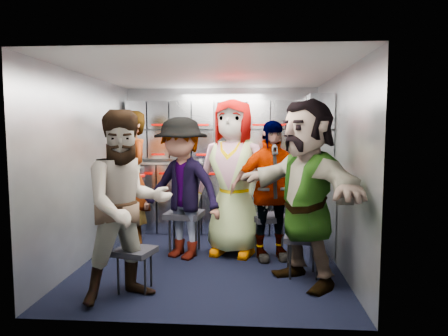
# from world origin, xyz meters

# --- Properties ---
(floor) EXTENTS (3.00, 3.00, 0.00)m
(floor) POSITION_xyz_m (0.00, 0.00, 0.00)
(floor) COLOR black
(floor) RESTS_ON ground
(wall_back) EXTENTS (2.80, 0.04, 2.10)m
(wall_back) POSITION_xyz_m (0.00, 1.50, 1.05)
(wall_back) COLOR gray
(wall_back) RESTS_ON ground
(wall_left) EXTENTS (0.04, 3.00, 2.10)m
(wall_left) POSITION_xyz_m (-1.40, 0.00, 1.05)
(wall_left) COLOR gray
(wall_left) RESTS_ON ground
(wall_right) EXTENTS (0.04, 3.00, 2.10)m
(wall_right) POSITION_xyz_m (1.40, 0.00, 1.05)
(wall_right) COLOR gray
(wall_right) RESTS_ON ground
(ceiling) EXTENTS (2.80, 3.00, 0.02)m
(ceiling) POSITION_xyz_m (0.00, 0.00, 2.10)
(ceiling) COLOR silver
(ceiling) RESTS_ON wall_back
(cart_bank_back) EXTENTS (2.68, 0.38, 0.99)m
(cart_bank_back) POSITION_xyz_m (0.00, 1.29, 0.49)
(cart_bank_back) COLOR #A3A8B4
(cart_bank_back) RESTS_ON ground
(cart_bank_left) EXTENTS (0.38, 0.76, 0.99)m
(cart_bank_left) POSITION_xyz_m (-1.19, 0.56, 0.49)
(cart_bank_left) COLOR #A3A8B4
(cart_bank_left) RESTS_ON ground
(counter) EXTENTS (2.68, 0.42, 0.03)m
(counter) POSITION_xyz_m (0.00, 1.29, 1.01)
(counter) COLOR #B8BABF
(counter) RESTS_ON cart_bank_back
(locker_bank_back) EXTENTS (2.68, 0.28, 0.82)m
(locker_bank_back) POSITION_xyz_m (0.00, 1.35, 1.49)
(locker_bank_back) COLOR #A3A8B4
(locker_bank_back) RESTS_ON wall_back
(locker_bank_right) EXTENTS (0.28, 1.00, 0.82)m
(locker_bank_right) POSITION_xyz_m (1.25, 0.70, 1.49)
(locker_bank_right) COLOR #A3A8B4
(locker_bank_right) RESTS_ON wall_right
(right_cabinet) EXTENTS (0.28, 1.20, 1.00)m
(right_cabinet) POSITION_xyz_m (1.25, 0.60, 0.50)
(right_cabinet) COLOR #A3A8B4
(right_cabinet) RESTS_ON ground
(coffee_niche) EXTENTS (0.46, 0.16, 0.84)m
(coffee_niche) POSITION_xyz_m (0.18, 1.41, 1.47)
(coffee_niche) COLOR black
(coffee_niche) RESTS_ON wall_back
(red_latch_strip) EXTENTS (2.60, 0.02, 0.03)m
(red_latch_strip) POSITION_xyz_m (0.00, 1.09, 0.88)
(red_latch_strip) COLOR #A90400
(red_latch_strip) RESTS_ON cart_bank_back
(jump_seat_near_left) EXTENTS (0.41, 0.39, 0.40)m
(jump_seat_near_left) POSITION_xyz_m (-0.61, -0.89, 0.35)
(jump_seat_near_left) COLOR black
(jump_seat_near_left) RESTS_ON ground
(jump_seat_mid_left) EXTENTS (0.47, 0.45, 0.50)m
(jump_seat_mid_left) POSITION_xyz_m (-0.35, 0.29, 0.44)
(jump_seat_mid_left) COLOR black
(jump_seat_mid_left) RESTS_ON ground
(jump_seat_center) EXTENTS (0.43, 0.42, 0.46)m
(jump_seat_center) POSITION_xyz_m (0.24, 0.48, 0.41)
(jump_seat_center) COLOR black
(jump_seat_center) RESTS_ON ground
(jump_seat_mid_right) EXTENTS (0.50, 0.49, 0.47)m
(jump_seat_mid_right) POSITION_xyz_m (0.67, 0.31, 0.42)
(jump_seat_mid_right) COLOR black
(jump_seat_mid_right) RESTS_ON ground
(jump_seat_near_right) EXTENTS (0.40, 0.39, 0.42)m
(jump_seat_near_right) POSITION_xyz_m (0.98, -0.40, 0.37)
(jump_seat_near_right) COLOR black
(jump_seat_near_right) RESTS_ON ground
(attendant_standing) EXTENTS (0.69, 0.75, 1.73)m
(attendant_standing) POSITION_xyz_m (-1.05, 0.51, 0.86)
(attendant_standing) COLOR black
(attendant_standing) RESTS_ON ground
(attendant_arc_a) EXTENTS (1.02, 0.98, 1.66)m
(attendant_arc_a) POSITION_xyz_m (-0.61, -1.07, 0.83)
(attendant_arc_a) COLOR black
(attendant_arc_a) RESTS_ON ground
(attendant_arc_b) EXTENTS (1.21, 1.01, 1.63)m
(attendant_arc_b) POSITION_xyz_m (-0.35, 0.11, 0.82)
(attendant_arc_b) COLOR black
(attendant_arc_b) RESTS_ON ground
(attendant_arc_c) EXTENTS (1.02, 0.79, 1.85)m
(attendant_arc_c) POSITION_xyz_m (0.24, 0.30, 0.92)
(attendant_arc_c) COLOR black
(attendant_arc_c) RESTS_ON ground
(attendant_arc_d) EXTENTS (1.00, 0.61, 1.59)m
(attendant_arc_d) POSITION_xyz_m (0.67, 0.13, 0.80)
(attendant_arc_d) COLOR black
(attendant_arc_d) RESTS_ON ground
(attendant_arc_e) EXTENTS (1.35, 1.67, 1.79)m
(attendant_arc_e) POSITION_xyz_m (0.98, -0.58, 0.89)
(attendant_arc_e) COLOR black
(attendant_arc_e) RESTS_ON ground
(bottle_left) EXTENTS (0.06, 0.06, 0.25)m
(bottle_left) POSITION_xyz_m (-0.28, 1.24, 1.15)
(bottle_left) COLOR white
(bottle_left) RESTS_ON counter
(bottle_mid) EXTENTS (0.06, 0.06, 0.23)m
(bottle_mid) POSITION_xyz_m (-0.52, 1.24, 1.15)
(bottle_mid) COLOR white
(bottle_mid) RESTS_ON counter
(bottle_right) EXTENTS (0.07, 0.07, 0.28)m
(bottle_right) POSITION_xyz_m (0.16, 1.24, 1.17)
(bottle_right) COLOR white
(bottle_right) RESTS_ON counter
(cup_left) EXTENTS (0.08, 0.08, 0.11)m
(cup_left) POSITION_xyz_m (-1.16, 1.23, 1.08)
(cup_left) COLOR beige
(cup_left) RESTS_ON counter
(cup_right) EXTENTS (0.08, 0.08, 0.11)m
(cup_right) POSITION_xyz_m (0.74, 1.23, 1.09)
(cup_right) COLOR beige
(cup_right) RESTS_ON counter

